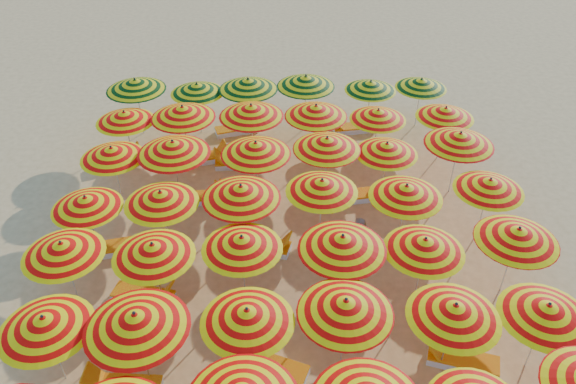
% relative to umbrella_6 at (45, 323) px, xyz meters
% --- Properties ---
extents(ground, '(120.00, 120.00, 0.00)m').
position_rel_umbrella_6_xyz_m(ground, '(5.58, 4.60, -1.99)').
color(ground, '#F4BD6C').
rests_on(ground, ground).
extents(umbrella_6, '(2.38, 2.38, 2.26)m').
position_rel_umbrella_6_xyz_m(umbrella_6, '(0.00, 0.00, 0.00)').
color(umbrella_6, silver).
rests_on(umbrella_6, ground).
extents(umbrella_7, '(2.92, 2.92, 2.48)m').
position_rel_umbrella_6_xyz_m(umbrella_7, '(2.05, -0.19, 0.20)').
color(umbrella_7, silver).
rests_on(umbrella_7, ground).
extents(umbrella_8, '(2.78, 2.78, 2.28)m').
position_rel_umbrella_6_xyz_m(umbrella_8, '(4.45, 0.01, 0.02)').
color(umbrella_8, silver).
rests_on(umbrella_8, ground).
extents(umbrella_9, '(2.48, 2.48, 2.37)m').
position_rel_umbrella_6_xyz_m(umbrella_9, '(6.66, 0.11, 0.10)').
color(umbrella_9, silver).
rests_on(umbrella_9, ground).
extents(umbrella_10, '(2.58, 2.58, 2.28)m').
position_rel_umbrella_6_xyz_m(umbrella_10, '(9.10, -0.06, 0.02)').
color(umbrella_10, silver).
rests_on(umbrella_10, ground).
extents(umbrella_11, '(2.44, 2.44, 2.27)m').
position_rel_umbrella_6_xyz_m(umbrella_11, '(11.18, -0.13, 0.01)').
color(umbrella_11, silver).
rests_on(umbrella_11, ground).
extents(umbrella_12, '(2.68, 2.68, 2.24)m').
position_rel_umbrella_6_xyz_m(umbrella_12, '(-0.29, 2.44, -0.01)').
color(umbrella_12, silver).
rests_on(umbrella_12, ground).
extents(umbrella_13, '(2.40, 2.40, 2.26)m').
position_rel_umbrella_6_xyz_m(umbrella_13, '(2.03, 2.27, 0.00)').
color(umbrella_13, silver).
rests_on(umbrella_13, ground).
extents(umbrella_14, '(2.31, 2.31, 2.26)m').
position_rel_umbrella_6_xyz_m(umbrella_14, '(4.27, 2.46, 0.00)').
color(umbrella_14, silver).
rests_on(umbrella_14, ground).
extents(umbrella_15, '(2.93, 2.93, 2.43)m').
position_rel_umbrella_6_xyz_m(umbrella_15, '(6.84, 2.18, 0.15)').
color(umbrella_15, silver).
rests_on(umbrella_15, ground).
extents(umbrella_16, '(2.51, 2.51, 2.25)m').
position_rel_umbrella_6_xyz_m(umbrella_16, '(8.97, 2.19, -0.01)').
color(umbrella_16, silver).
rests_on(umbrella_16, ground).
extents(umbrella_17, '(2.34, 2.34, 2.33)m').
position_rel_umbrella_6_xyz_m(umbrella_17, '(11.45, 2.39, 0.07)').
color(umbrella_17, silver).
rests_on(umbrella_17, ground).
extents(umbrella_18, '(2.33, 2.33, 2.15)m').
position_rel_umbrella_6_xyz_m(umbrella_18, '(-0.20, 4.46, -0.09)').
color(umbrella_18, silver).
rests_on(umbrella_18, ground).
extents(umbrella_19, '(2.79, 2.79, 2.28)m').
position_rel_umbrella_6_xyz_m(umbrella_19, '(1.93, 4.46, 0.02)').
color(umbrella_19, silver).
rests_on(umbrella_19, ground).
extents(umbrella_20, '(2.84, 2.84, 2.42)m').
position_rel_umbrella_6_xyz_m(umbrella_20, '(4.21, 4.46, 0.14)').
color(umbrella_20, silver).
rests_on(umbrella_20, ground).
extents(umbrella_21, '(2.71, 2.71, 2.28)m').
position_rel_umbrella_6_xyz_m(umbrella_21, '(6.56, 4.83, 0.02)').
color(umbrella_21, silver).
rests_on(umbrella_21, ground).
extents(umbrella_22, '(2.39, 2.39, 2.30)m').
position_rel_umbrella_6_xyz_m(umbrella_22, '(8.96, 4.43, 0.04)').
color(umbrella_22, silver).
rests_on(umbrella_22, ground).
extents(umbrella_23, '(2.19, 2.19, 2.21)m').
position_rel_umbrella_6_xyz_m(umbrella_23, '(11.52, 4.74, -0.05)').
color(umbrella_23, silver).
rests_on(umbrella_23, ground).
extents(umbrella_24, '(2.20, 2.20, 2.20)m').
position_rel_umbrella_6_xyz_m(umbrella_24, '(0.01, 6.99, -0.05)').
color(umbrella_24, silver).
rests_on(umbrella_24, ground).
extents(umbrella_25, '(2.90, 2.90, 2.48)m').
position_rel_umbrella_6_xyz_m(umbrella_25, '(2.01, 6.83, 0.20)').
color(umbrella_25, silver).
rests_on(umbrella_25, ground).
extents(umbrella_26, '(2.47, 2.47, 2.41)m').
position_rel_umbrella_6_xyz_m(umbrella_26, '(4.62, 6.77, 0.13)').
color(umbrella_26, silver).
rests_on(umbrella_26, ground).
extents(umbrella_27, '(2.63, 2.63, 2.36)m').
position_rel_umbrella_6_xyz_m(umbrella_27, '(6.92, 7.03, 0.09)').
color(umbrella_27, silver).
rests_on(umbrella_27, ground).
extents(umbrella_28, '(2.12, 2.12, 2.19)m').
position_rel_umbrella_6_xyz_m(umbrella_28, '(8.86, 6.89, -0.06)').
color(umbrella_28, silver).
rests_on(umbrella_28, ground).
extents(umbrella_29, '(2.70, 2.70, 2.42)m').
position_rel_umbrella_6_xyz_m(umbrella_29, '(11.27, 7.05, 0.14)').
color(umbrella_29, silver).
rests_on(umbrella_29, ground).
extents(umbrella_30, '(2.09, 2.09, 2.21)m').
position_rel_umbrella_6_xyz_m(umbrella_30, '(-0.02, 9.33, -0.04)').
color(umbrella_30, silver).
rests_on(umbrella_30, ground).
extents(umbrella_31, '(2.30, 2.30, 2.42)m').
position_rel_umbrella_6_xyz_m(umbrella_31, '(2.05, 9.23, 0.15)').
color(umbrella_31, silver).
rests_on(umbrella_31, ground).
extents(umbrella_32, '(2.67, 2.67, 2.45)m').
position_rel_umbrella_6_xyz_m(umbrella_32, '(4.46, 9.19, 0.17)').
color(umbrella_32, silver).
rests_on(umbrella_32, ground).
extents(umbrella_33, '(2.93, 2.93, 2.39)m').
position_rel_umbrella_6_xyz_m(umbrella_33, '(6.75, 9.18, 0.11)').
color(umbrella_33, silver).
rests_on(umbrella_33, ground).
extents(umbrella_34, '(2.27, 2.27, 2.16)m').
position_rel_umbrella_6_xyz_m(umbrella_34, '(8.98, 9.18, -0.08)').
color(umbrella_34, silver).
rests_on(umbrella_34, ground).
extents(umbrella_35, '(2.43, 2.43, 2.21)m').
position_rel_umbrella_6_xyz_m(umbrella_35, '(11.39, 9.14, -0.04)').
color(umbrella_35, silver).
rests_on(umbrella_35, ground).
extents(umbrella_36, '(2.76, 2.76, 2.42)m').
position_rel_umbrella_6_xyz_m(umbrella_36, '(0.01, 11.50, 0.14)').
color(umbrella_36, silver).
rests_on(umbrella_36, ground).
extents(umbrella_37, '(2.70, 2.70, 2.20)m').
position_rel_umbrella_6_xyz_m(umbrella_37, '(2.34, 11.46, -0.05)').
color(umbrella_37, silver).
rests_on(umbrella_37, ground).
extents(umbrella_38, '(2.52, 2.52, 2.41)m').
position_rel_umbrella_6_xyz_m(umbrella_38, '(4.32, 11.36, 0.14)').
color(umbrella_38, silver).
rests_on(umbrella_38, ground).
extents(umbrella_39, '(2.61, 2.61, 2.40)m').
position_rel_umbrella_6_xyz_m(umbrella_39, '(6.55, 11.54, 0.13)').
color(umbrella_39, silver).
rests_on(umbrella_39, ground).
extents(umbrella_40, '(2.29, 2.29, 2.14)m').
position_rel_umbrella_6_xyz_m(umbrella_40, '(9.08, 11.49, -0.10)').
color(umbrella_40, silver).
rests_on(umbrella_40, ground).
extents(umbrella_41, '(2.30, 2.30, 2.15)m').
position_rel_umbrella_6_xyz_m(umbrella_41, '(11.11, 11.61, -0.09)').
color(umbrella_41, silver).
rests_on(umbrella_41, ground).
extents(lounger_4, '(1.82, 1.22, 0.69)m').
position_rel_umbrella_6_xyz_m(lounger_4, '(4.95, -0.00, -1.83)').
color(lounger_4, white).
rests_on(lounger_4, ground).
extents(lounger_5, '(1.83, 1.11, 0.69)m').
position_rel_umbrella_6_xyz_m(lounger_5, '(9.60, -0.01, -1.83)').
color(lounger_5, white).
rests_on(lounger_5, ground).
extents(lounger_6, '(1.82, 1.02, 0.69)m').
position_rel_umbrella_6_xyz_m(lounger_6, '(1.52, 2.45, -1.83)').
color(lounger_6, white).
rests_on(lounger_6, ground).
extents(lounger_7, '(1.81, 0.92, 0.69)m').
position_rel_umbrella_6_xyz_m(lounger_7, '(0.30, 4.46, -1.83)').
color(lounger_7, white).
rests_on(lounger_7, ground).
extents(lounger_8, '(1.83, 1.08, 0.69)m').
position_rel_umbrella_6_xyz_m(lounger_8, '(4.81, 4.36, -1.83)').
color(lounger_8, white).
rests_on(lounger_8, ground).
extents(lounger_9, '(1.78, 0.73, 0.69)m').
position_rel_umbrella_6_xyz_m(lounger_9, '(2.61, 6.84, -1.83)').
color(lounger_9, white).
rests_on(lounger_9, ground).
extents(lounger_10, '(1.78, 0.75, 0.69)m').
position_rel_umbrella_6_xyz_m(lounger_10, '(4.02, 6.92, -1.83)').
color(lounger_10, white).
rests_on(lounger_10, ground).
extents(lounger_11, '(1.80, 0.81, 0.69)m').
position_rel_umbrella_6_xyz_m(lounger_11, '(8.26, 6.77, -1.83)').
color(lounger_11, white).
rests_on(lounger_11, ground).
extents(lounger_12, '(1.83, 1.10, 0.69)m').
position_rel_umbrella_6_xyz_m(lounger_12, '(-0.52, 9.21, -1.83)').
color(lounger_12, white).
rests_on(lounger_12, ground).
extents(lounger_13, '(1.82, 0.98, 0.69)m').
position_rel_umbrella_6_xyz_m(lounger_13, '(2.65, 9.30, -1.83)').
color(lounger_13, white).
rests_on(lounger_13, ground).
extents(lounger_14, '(1.75, 0.65, 0.69)m').
position_rel_umbrella_6_xyz_m(lounger_14, '(3.86, 8.94, -1.83)').
color(lounger_14, white).
rests_on(lounger_14, ground).
extents(lounger_15, '(1.82, 1.02, 0.69)m').
position_rel_umbrella_6_xyz_m(lounger_15, '(3.82, 11.38, -1.83)').
color(lounger_15, white).
rests_on(lounger_15, ground).
extents(lounger_16, '(1.79, 0.78, 0.69)m').
position_rel_umbrella_6_xyz_m(lounger_16, '(8.48, 11.26, -1.83)').
color(lounger_16, white).
rests_on(lounger_16, ground).
extents(beachgoer_b, '(0.60, 0.75, 1.48)m').
position_rel_umbrella_6_xyz_m(beachgoer_b, '(7.59, 3.83, -1.25)').
color(beachgoer_b, tan).
rests_on(beachgoer_b, ground).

